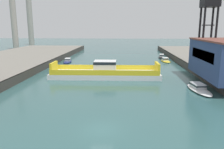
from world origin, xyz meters
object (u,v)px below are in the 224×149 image
moored_boat_near_left (199,88)px  crane_tower (210,9)px  moored_boat_mid_left (165,60)px  moored_boat_mid_right (162,57)px  smokestack_distant_a (13,13)px  chain_ferry (105,72)px  moored_boat_near_right (68,61)px  smokestack_distant_b (30,18)px

moored_boat_near_left → crane_tower: size_ratio=0.52×
moored_boat_mid_left → moored_boat_mid_right: size_ratio=0.98×
moored_boat_near_left → moored_boat_mid_left: 34.15m
crane_tower → smokestack_distant_a: (-71.53, 57.19, 2.99)m
crane_tower → moored_boat_mid_left: bearing=102.1°
chain_ferry → moored_boat_near_right: size_ratio=3.11×
moored_boat_mid_left → moored_boat_mid_right: bearing=89.8°
chain_ferry → moored_boat_mid_left: 29.76m
smokestack_distant_b → moored_boat_near_right: bearing=-59.4°
crane_tower → moored_boat_near_left: bearing=-112.1°
moored_boat_near_left → smokestack_distant_a: 97.59m
chain_ferry → smokestack_distant_a: smokestack_distant_a is taller
moored_boat_near_left → moored_boat_near_right: moored_boat_near_left is taller
moored_boat_near_left → moored_boat_mid_left: (0.13, 34.14, -0.01)m
moored_boat_near_right → moored_boat_mid_left: moored_boat_near_right is taller
moored_boat_near_right → moored_boat_mid_right: size_ratio=1.02×
chain_ferry → moored_boat_mid_left: bearing=54.3°
moored_boat_mid_right → smokestack_distant_a: smokestack_distant_a is taller
moored_boat_near_left → smokestack_distant_b: size_ratio=0.28×
moored_boat_near_left → crane_tower: 19.18m
moored_boat_mid_left → crane_tower: 26.68m
chain_ferry → smokestack_distant_b: bearing=121.3°
moored_boat_near_right → smokestack_distant_a: (-35.60, 38.41, 17.12)m
chain_ferry → moored_boat_mid_left: chain_ferry is taller
chain_ferry → moored_boat_near_right: (-13.81, 20.81, -0.63)m
smokestack_distant_a → moored_boat_near_left: bearing=-46.1°
moored_boat_mid_left → smokestack_distant_b: (-71.33, 64.48, 15.76)m
chain_ferry → moored_boat_mid_right: 36.74m
moored_boat_mid_left → crane_tower: bearing=-77.9°
chain_ferry → moored_boat_near_left: 19.93m
moored_boat_near_right → smokestack_distant_a: 55.10m
moored_boat_mid_right → smokestack_distant_a: size_ratio=0.23×
smokestack_distant_a → moored_boat_mid_left: bearing=-27.7°
smokestack_distant_a → moored_boat_near_right: bearing=-47.2°
smokestack_distant_b → moored_boat_mid_right: bearing=-38.3°
moored_boat_near_right → crane_tower: bearing=-27.6°
moored_boat_mid_right → smokestack_distant_a: (-66.80, 26.85, 17.04)m
moored_boat_near_right → crane_tower: 42.93m
crane_tower → moored_boat_near_right: bearing=152.4°
crane_tower → smokestack_distant_a: smokestack_distant_a is taller
smokestack_distant_a → crane_tower: bearing=-38.6°
moored_boat_near_left → smokestack_distant_a: smokestack_distant_a is taller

